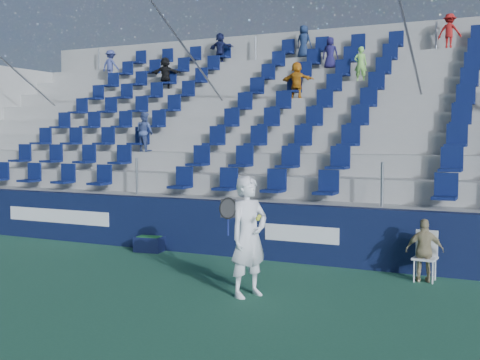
# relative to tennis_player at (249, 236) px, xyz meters

# --- Properties ---
(ground) EXTENTS (70.00, 70.00, 0.00)m
(ground) POSITION_rel_tennis_player_xyz_m (-1.60, -0.23, -0.99)
(ground) COLOR #296145
(ground) RESTS_ON ground
(sponsor_wall) EXTENTS (24.00, 0.32, 1.20)m
(sponsor_wall) POSITION_rel_tennis_player_xyz_m (-1.60, 2.91, -0.39)
(sponsor_wall) COLOR #0F183A
(sponsor_wall) RESTS_ON ground
(grandstand) EXTENTS (24.00, 8.17, 6.63)m
(grandstand) POSITION_rel_tennis_player_xyz_m (-1.60, 8.01, 1.15)
(grandstand) COLOR #9C9C97
(grandstand) RESTS_ON ground
(tennis_player) EXTENTS (0.77, 0.85, 1.97)m
(tennis_player) POSITION_rel_tennis_player_xyz_m (0.00, 0.00, 0.00)
(tennis_player) COLOR white
(tennis_player) RESTS_ON ground
(line_judge_chair) EXTENTS (0.43, 0.44, 0.91)m
(line_judge_chair) POSITION_rel_tennis_player_xyz_m (2.42, 2.41, -0.47)
(line_judge_chair) COLOR white
(line_judge_chair) RESTS_ON ground
(line_judge) EXTENTS (0.72, 0.45, 1.14)m
(line_judge) POSITION_rel_tennis_player_xyz_m (2.42, 2.27, -0.42)
(line_judge) COLOR tan
(line_judge) RESTS_ON ground
(ball_bin) EXTENTS (0.68, 0.49, 0.35)m
(ball_bin) POSITION_rel_tennis_player_xyz_m (-3.67, 2.52, -0.79)
(ball_bin) COLOR #0E1435
(ball_bin) RESTS_ON ground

